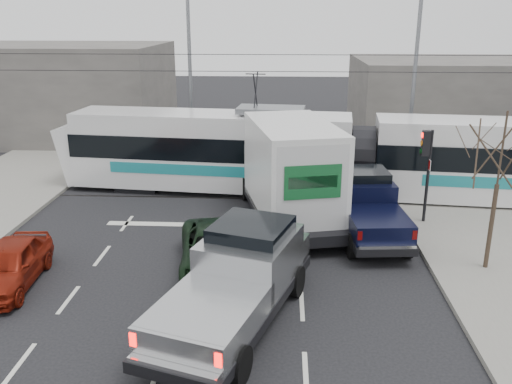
{
  "coord_description": "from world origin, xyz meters",
  "views": [
    {
      "loc": [
        1.12,
        -13.52,
        7.79
      ],
      "look_at": [
        0.15,
        4.75,
        1.8
      ],
      "focal_mm": 38.0,
      "sensor_mm": 36.0,
      "label": 1
    }
  ],
  "objects_px": {
    "street_lamp_near": "(411,72)",
    "red_car": "(9,265)",
    "street_lamp_far": "(187,67)",
    "green_car": "(216,251)",
    "bare_tree": "(501,156)",
    "navy_pickup": "(367,205)",
    "tram": "(361,156)",
    "box_truck": "(288,172)",
    "traffic_signal": "(426,157)",
    "silver_pickup": "(240,277)"
  },
  "relations": [
    {
      "from": "street_lamp_near",
      "to": "red_car",
      "type": "distance_m",
      "value": 20.02
    },
    {
      "from": "street_lamp_far",
      "to": "green_car",
      "type": "bearing_deg",
      "value": -76.99
    },
    {
      "from": "street_lamp_near",
      "to": "red_car",
      "type": "bearing_deg",
      "value": -137.36
    },
    {
      "from": "bare_tree",
      "to": "navy_pickup",
      "type": "distance_m",
      "value": 5.21
    },
    {
      "from": "bare_tree",
      "to": "tram",
      "type": "xyz_separation_m",
      "value": [
        -3.06,
        7.35,
        -1.89
      ]
    },
    {
      "from": "street_lamp_near",
      "to": "street_lamp_far",
      "type": "distance_m",
      "value": 11.67
    },
    {
      "from": "navy_pickup",
      "to": "red_car",
      "type": "xyz_separation_m",
      "value": [
        -11.25,
        -4.65,
        -0.45
      ]
    },
    {
      "from": "street_lamp_near",
      "to": "green_car",
      "type": "relative_size",
      "value": 1.85
    },
    {
      "from": "street_lamp_near",
      "to": "navy_pickup",
      "type": "height_order",
      "value": "street_lamp_near"
    },
    {
      "from": "box_truck",
      "to": "traffic_signal",
      "type": "bearing_deg",
      "value": -16.56
    },
    {
      "from": "street_lamp_near",
      "to": "navy_pickup",
      "type": "relative_size",
      "value": 1.61
    },
    {
      "from": "street_lamp_near",
      "to": "street_lamp_far",
      "type": "height_order",
      "value": "same"
    },
    {
      "from": "tram",
      "to": "red_car",
      "type": "distance_m",
      "value": 14.77
    },
    {
      "from": "bare_tree",
      "to": "street_lamp_far",
      "type": "relative_size",
      "value": 0.56
    },
    {
      "from": "traffic_signal",
      "to": "navy_pickup",
      "type": "relative_size",
      "value": 0.64
    },
    {
      "from": "navy_pickup",
      "to": "street_lamp_far",
      "type": "bearing_deg",
      "value": 123.54
    },
    {
      "from": "traffic_signal",
      "to": "street_lamp_far",
      "type": "relative_size",
      "value": 0.4
    },
    {
      "from": "bare_tree",
      "to": "red_car",
      "type": "relative_size",
      "value": 1.25
    },
    {
      "from": "street_lamp_far",
      "to": "red_car",
      "type": "relative_size",
      "value": 2.25
    },
    {
      "from": "silver_pickup",
      "to": "green_car",
      "type": "relative_size",
      "value": 1.45
    },
    {
      "from": "box_truck",
      "to": "street_lamp_far",
      "type": "bearing_deg",
      "value": 107.54
    },
    {
      "from": "street_lamp_near",
      "to": "green_car",
      "type": "height_order",
      "value": "street_lamp_near"
    },
    {
      "from": "silver_pickup",
      "to": "red_car",
      "type": "relative_size",
      "value": 1.76
    },
    {
      "from": "tram",
      "to": "box_truck",
      "type": "height_order",
      "value": "tram"
    },
    {
      "from": "silver_pickup",
      "to": "box_truck",
      "type": "xyz_separation_m",
      "value": [
        1.29,
        7.46,
        0.78
      ]
    },
    {
      "from": "navy_pickup",
      "to": "green_car",
      "type": "bearing_deg",
      "value": -152.33
    },
    {
      "from": "bare_tree",
      "to": "street_lamp_far",
      "type": "distance_m",
      "value": 17.97
    },
    {
      "from": "green_car",
      "to": "box_truck",
      "type": "bearing_deg",
      "value": 55.38
    },
    {
      "from": "street_lamp_near",
      "to": "tram",
      "type": "distance_m",
      "value": 5.94
    },
    {
      "from": "street_lamp_far",
      "to": "box_truck",
      "type": "relative_size",
      "value": 1.06
    },
    {
      "from": "tram",
      "to": "street_lamp_near",
      "type": "bearing_deg",
      "value": 62.0
    },
    {
      "from": "bare_tree",
      "to": "navy_pickup",
      "type": "bearing_deg",
      "value": 139.19
    },
    {
      "from": "street_lamp_far",
      "to": "red_car",
      "type": "bearing_deg",
      "value": -100.64
    },
    {
      "from": "street_lamp_far",
      "to": "silver_pickup",
      "type": "height_order",
      "value": "street_lamp_far"
    },
    {
      "from": "bare_tree",
      "to": "street_lamp_near",
      "type": "height_order",
      "value": "street_lamp_near"
    },
    {
      "from": "tram",
      "to": "green_car",
      "type": "distance_m",
      "value": 9.58
    },
    {
      "from": "tram",
      "to": "bare_tree",
      "type": "bearing_deg",
      "value": -61.61
    },
    {
      "from": "box_truck",
      "to": "red_car",
      "type": "bearing_deg",
      "value": -157.43
    },
    {
      "from": "silver_pickup",
      "to": "street_lamp_far",
      "type": "bearing_deg",
      "value": 122.21
    },
    {
      "from": "navy_pickup",
      "to": "green_car",
      "type": "height_order",
      "value": "navy_pickup"
    },
    {
      "from": "bare_tree",
      "to": "silver_pickup",
      "type": "height_order",
      "value": "bare_tree"
    },
    {
      "from": "traffic_signal",
      "to": "box_truck",
      "type": "relative_size",
      "value": 0.43
    },
    {
      "from": "traffic_signal",
      "to": "navy_pickup",
      "type": "height_order",
      "value": "traffic_signal"
    },
    {
      "from": "green_car",
      "to": "traffic_signal",
      "type": "bearing_deg",
      "value": 21.74
    },
    {
      "from": "street_lamp_far",
      "to": "box_truck",
      "type": "distance_m",
      "value": 11.16
    },
    {
      "from": "traffic_signal",
      "to": "green_car",
      "type": "distance_m",
      "value": 8.89
    },
    {
      "from": "silver_pickup",
      "to": "traffic_signal",
      "type": "bearing_deg",
      "value": 66.0
    },
    {
      "from": "bare_tree",
      "to": "traffic_signal",
      "type": "xyz_separation_m",
      "value": [
        -1.13,
        4.0,
        -1.05
      ]
    },
    {
      "from": "traffic_signal",
      "to": "street_lamp_near",
      "type": "distance_m",
      "value": 7.91
    },
    {
      "from": "tram",
      "to": "silver_pickup",
      "type": "height_order",
      "value": "tram"
    }
  ]
}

